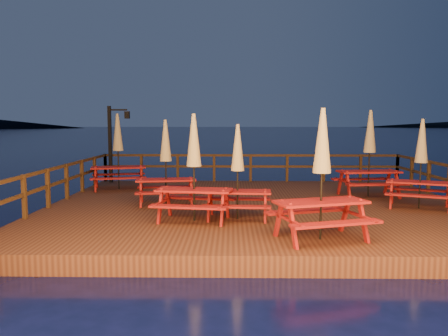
# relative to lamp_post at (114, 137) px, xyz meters

# --- Properties ---
(ground) EXTENTS (500.00, 500.00, 0.00)m
(ground) POSITION_rel_lamp_post_xyz_m (5.39, -4.55, -2.20)
(ground) COLOR black
(ground) RESTS_ON ground
(deck) EXTENTS (12.00, 10.00, 0.40)m
(deck) POSITION_rel_lamp_post_xyz_m (5.39, -4.55, -2.00)
(deck) COLOR #442216
(deck) RESTS_ON ground
(deck_piles) EXTENTS (11.44, 9.44, 1.40)m
(deck_piles) POSITION_rel_lamp_post_xyz_m (5.39, -4.55, -2.50)
(deck_piles) COLOR #3D2A13
(deck_piles) RESTS_ON ground
(railing) EXTENTS (11.80, 9.75, 1.10)m
(railing) POSITION_rel_lamp_post_xyz_m (5.39, -2.77, -1.03)
(railing) COLOR #3D2A13
(railing) RESTS_ON deck
(lamp_post) EXTENTS (0.85, 0.18, 3.00)m
(lamp_post) POSITION_rel_lamp_post_xyz_m (0.00, 0.00, 0.00)
(lamp_post) COLOR black
(lamp_post) RESTS_ON deck
(picnic_table_0) EXTENTS (2.22, 2.01, 2.65)m
(picnic_table_0) POSITION_rel_lamp_post_xyz_m (6.42, -8.40, -0.42)
(picnic_table_0) COLOR maroon
(picnic_table_0) RESTS_ON deck
(picnic_table_1) EXTENTS (2.09, 1.79, 2.75)m
(picnic_table_1) POSITION_rel_lamp_post_xyz_m (9.01, -3.20, -0.37)
(picnic_table_1) COLOR maroon
(picnic_table_1) RESTS_ON deck
(picnic_table_2) EXTENTS (2.18, 1.93, 2.67)m
(picnic_table_2) POSITION_rel_lamp_post_xyz_m (0.62, -1.80, -0.41)
(picnic_table_2) COLOR maroon
(picnic_table_2) RESTS_ON deck
(picnic_table_3) EXTENTS (2.01, 1.74, 2.57)m
(picnic_table_3) POSITION_rel_lamp_post_xyz_m (3.72, -6.75, -0.46)
(picnic_table_3) COLOR maroon
(picnic_table_3) RESTS_ON deck
(picnic_table_4) EXTENTS (1.90, 1.65, 2.44)m
(picnic_table_4) POSITION_rel_lamp_post_xyz_m (2.73, -4.62, -0.53)
(picnic_table_4) COLOR maroon
(picnic_table_4) RESTS_ON deck
(picnic_table_5) EXTENTS (2.13, 1.97, 2.46)m
(picnic_table_5) POSITION_rel_lamp_post_xyz_m (9.82, -5.09, -0.52)
(picnic_table_5) COLOR maroon
(picnic_table_5) RESTS_ON deck
(picnic_table_6) EXTENTS (1.71, 1.45, 2.32)m
(picnic_table_6) POSITION_rel_lamp_post_xyz_m (4.77, -6.53, -0.59)
(picnic_table_6) COLOR maroon
(picnic_table_6) RESTS_ON deck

